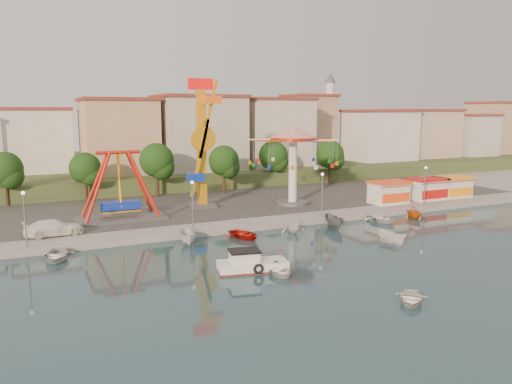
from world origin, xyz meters
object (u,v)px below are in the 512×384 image
rowboat_a (279,271)px  skiff (392,238)px  kamikaze_tower (203,146)px  pirate_ship_ride (120,187)px  cabin_motorboat (251,265)px  wave_swinger (293,148)px  van (54,228)px

rowboat_a → skiff: 14.71m
kamikaze_tower → skiff: 27.01m
pirate_ship_ride → rowboat_a: size_ratio=3.08×
pirate_ship_ride → cabin_motorboat: size_ratio=1.66×
pirate_ship_ride → rowboat_a: (8.13, -23.98, -4.06)m
cabin_motorboat → rowboat_a: size_ratio=1.85×
wave_swinger → cabin_motorboat: (-16.25, -21.93, -7.66)m
cabin_motorboat → rowboat_a: 2.48m
pirate_ship_ride → kamikaze_tower: bearing=13.3°
pirate_ship_ride → skiff: (22.45, -20.60, -3.68)m
cabin_motorboat → van: 22.14m
kamikaze_tower → skiff: size_ratio=4.49×
kamikaze_tower → skiff: (11.33, -23.22, -7.89)m
skiff → van: size_ratio=0.65×
kamikaze_tower → van: kamikaze_tower is taller
cabin_motorboat → skiff: (15.97, 1.54, 0.17)m
pirate_ship_ride → rowboat_a: pirate_ship_ride is taller
pirate_ship_ride → skiff: size_ratio=2.72×
wave_swinger → van: size_ratio=2.04×
cabin_motorboat → rowboat_a: (1.66, -1.83, -0.20)m
kamikaze_tower → rowboat_a: kamikaze_tower is taller
wave_swinger → skiff: wave_swinger is taller
kamikaze_tower → van: (-18.65, -7.64, -7.17)m
kamikaze_tower → wave_swinger: kamikaze_tower is taller
cabin_motorboat → pirate_ship_ride: bearing=117.8°
wave_swinger → van: wave_swinger is taller
kamikaze_tower → wave_swinger: bearing=-13.7°
cabin_motorboat → rowboat_a: bearing=-36.3°
pirate_ship_ride → wave_swinger: bearing=-0.5°
pirate_ship_ride → wave_swinger: wave_swinger is taller
pirate_ship_ride → rowboat_a: bearing=-71.3°
pirate_ship_ride → van: (-7.53, -5.02, -2.97)m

